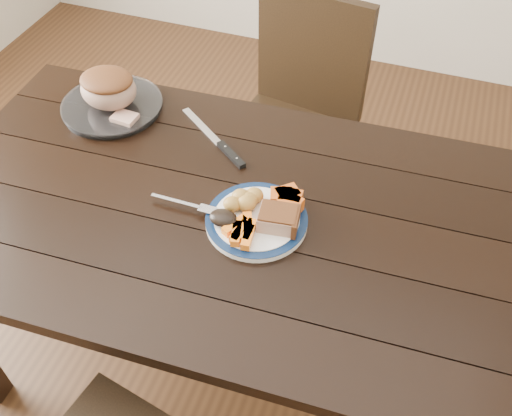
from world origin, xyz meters
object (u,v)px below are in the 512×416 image
(dinner_plate, at_px, (257,221))
(pork_slice, at_px, (278,219))
(chair_far, at_px, (297,111))
(carving_knife, at_px, (224,147))
(dining_table, at_px, (230,232))
(fork, at_px, (188,205))
(serving_platter, at_px, (112,107))
(roast_joint, at_px, (109,90))

(dinner_plate, height_order, pork_slice, pork_slice)
(pork_slice, bearing_deg, chair_far, 102.27)
(dinner_plate, bearing_deg, carving_knife, 127.83)
(dining_table, relative_size, chair_far, 1.76)
(dining_table, bearing_deg, chair_far, 92.10)
(chair_far, height_order, fork, chair_far)
(pork_slice, bearing_deg, serving_platter, 154.64)
(roast_joint, relative_size, carving_knife, 0.63)
(dining_table, bearing_deg, serving_platter, 151.08)
(dining_table, distance_m, dinner_plate, 0.13)
(dining_table, bearing_deg, carving_knife, 115.17)
(chair_far, distance_m, serving_platter, 0.70)
(dinner_plate, bearing_deg, chair_far, 98.20)
(serving_platter, distance_m, pork_slice, 0.69)
(dinner_plate, relative_size, roast_joint, 1.51)
(fork, bearing_deg, pork_slice, 2.99)
(serving_platter, distance_m, roast_joint, 0.06)
(serving_platter, height_order, carving_knife, serving_platter)
(fork, bearing_deg, chair_far, 85.06)
(fork, distance_m, carving_knife, 0.25)
(dining_table, relative_size, fork, 9.23)
(serving_platter, height_order, fork, fork)
(chair_far, xyz_separation_m, serving_platter, (-0.46, -0.47, 0.23))
(dinner_plate, xyz_separation_m, roast_joint, (-0.57, 0.29, 0.06))
(roast_joint, bearing_deg, dinner_plate, -27.16)
(carving_knife, bearing_deg, dining_table, -28.60)
(chair_far, relative_size, serving_platter, 3.12)
(dinner_plate, bearing_deg, fork, -174.61)
(dinner_plate, bearing_deg, dining_table, 164.37)
(pork_slice, bearing_deg, dining_table, 168.71)
(dining_table, xyz_separation_m, carving_knife, (-0.10, 0.21, 0.10))
(dining_table, distance_m, carving_knife, 0.25)
(dining_table, bearing_deg, pork_slice, -11.29)
(pork_slice, distance_m, carving_knife, 0.34)
(dining_table, relative_size, carving_knife, 6.05)
(dining_table, height_order, pork_slice, pork_slice)
(carving_knife, bearing_deg, dinner_plate, -15.94)
(chair_far, height_order, roast_joint, chair_far)
(roast_joint, height_order, carving_knife, roast_joint)
(dining_table, distance_m, serving_platter, 0.57)
(carving_knife, bearing_deg, fork, -52.89)
(pork_slice, relative_size, roast_joint, 0.55)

